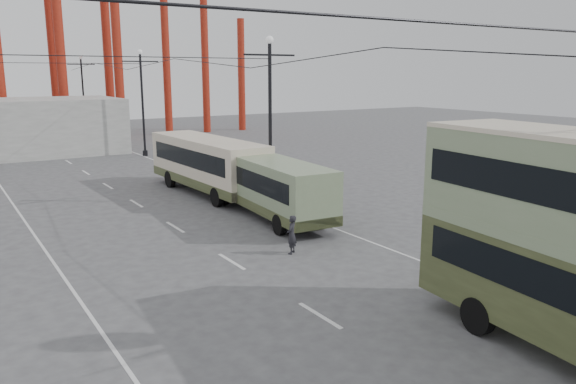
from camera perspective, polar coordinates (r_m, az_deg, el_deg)
ground at (r=15.76m, az=15.27°, el=-16.29°), size 160.00×160.00×0.00m
road_markings at (r=31.26m, az=-13.62°, el=-1.91°), size 12.52×120.00×0.01m
lamp_post_mid at (r=31.66m, az=-1.83°, el=7.18°), size 3.20×0.44×9.32m
lamp_post_far at (r=51.75m, az=-14.56°, el=8.70°), size 3.20×0.44×9.32m
lamp_post_distant at (r=72.96m, az=-20.07°, el=9.23°), size 3.20×0.44×9.32m
single_decker_green at (r=29.29m, az=-2.22°, el=0.92°), size 3.30×10.91×3.04m
single_decker_cream at (r=34.92m, az=-8.16°, el=2.96°), size 3.14×11.06×3.41m
pedestrian at (r=23.21m, az=0.37°, el=-4.35°), size 0.70×0.68×1.62m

